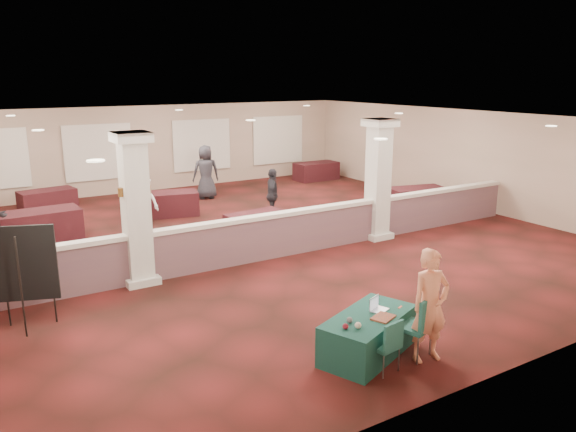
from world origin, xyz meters
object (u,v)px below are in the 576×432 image
far_table_front_center (256,225)px  far_table_back_left (48,200)px  far_table_front_left (41,225)px  easel_board (23,265)px  far_table_back_right (316,171)px  conf_chair_main (419,322)px  attendee_c (272,195)px  conf_chair_side (387,342)px  far_table_front_right (417,199)px  near_table (368,335)px  attendee_d (206,172)px  attendee_b (143,200)px  woman (430,306)px  far_table_back_center (168,204)px

far_table_front_center → far_table_back_left: size_ratio=0.97×
far_table_front_left → far_table_back_left: size_ratio=1.18×
far_table_front_left → far_table_front_center: (5.06, -2.70, -0.07)m
easel_board → far_table_front_center: (6.11, 3.03, -0.86)m
far_table_front_left → far_table_front_center: size_ratio=1.22×
easel_board → far_table_back_right: bearing=57.0°
conf_chair_main → far_table_back_right: (7.30, 13.48, -0.23)m
attendee_c → far_table_back_left: bearing=76.4°
far_table_back_right → attendee_c: size_ratio=1.13×
far_table_back_right → attendee_c: attendee_c is taller
conf_chair_side → far_table_front_center: bearing=68.5°
far_table_front_right → far_table_back_left: far_table_front_right is taller
near_table → far_table_front_center: size_ratio=1.04×
far_table_back_left → attendee_d: attendee_d is taller
far_table_front_center → far_table_back_right: (6.22, 6.20, 0.04)m
attendee_d → conf_chair_side: bearing=90.6°
conf_chair_main → far_table_back_left: 13.87m
far_table_back_left → attendee_b: size_ratio=1.10×
far_table_front_center → attendee_b: bearing=130.2°
easel_board → far_table_front_left: easel_board is taller
attendee_c → far_table_front_center: bearing=163.3°
attendee_b → attendee_d: attendee_d is taller
conf_chair_main → woman: size_ratio=0.57×
far_table_back_center → far_table_front_center: bearing=-70.9°
easel_board → far_table_back_left: size_ratio=1.10×
attendee_c → attendee_d: 4.03m
near_table → conf_chair_side: conf_chair_side is taller
far_table_front_right → woman: bearing=-133.1°
conf_chair_side → far_table_back_right: bearing=51.6°
near_table → attendee_c: attendee_c is taller
conf_chair_side → far_table_back_left: size_ratio=0.49×
far_table_front_left → far_table_front_center: bearing=-28.1°
easel_board → far_table_back_center: 8.23m
attendee_b → attendee_c: size_ratio=0.97×
far_table_front_left → far_table_front_right: bearing=-13.8°
woman → attendee_b: (-1.29, 10.10, -0.12)m
easel_board → far_table_back_left: (1.77, 9.23, -0.85)m
easel_board → far_table_back_right: 15.43m
woman → attendee_c: 8.90m
attendee_d → far_table_front_center: bearing=93.5°
near_table → far_table_back_left: size_ratio=1.01×
far_table_back_left → attendee_c: (5.56, -4.98, 0.46)m
conf_chair_side → far_table_front_center: (1.81, 7.38, -0.16)m
far_table_front_center → far_table_front_right: size_ratio=0.89×
far_table_back_left → far_table_back_center: bearing=-40.4°
easel_board → near_table: bearing=-20.2°
woman → far_table_back_center: 10.96m
easel_board → far_table_front_center: size_ratio=1.14×
woman → far_table_back_right: size_ratio=0.98×
easel_board → attendee_c: size_ratio=1.17×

